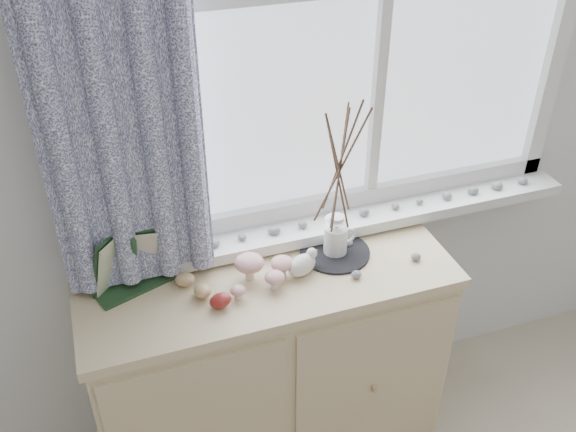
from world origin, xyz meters
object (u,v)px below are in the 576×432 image
object	(u,v)px
botanical_book	(134,264)
toadstool_cluster	(261,268)
sideboard	(270,369)
twig_pitcher	(339,164)

from	to	relation	value
botanical_book	toadstool_cluster	bearing A→B (deg)	-31.58
sideboard	toadstool_cluster	distance (m)	0.47
toadstool_cluster	twig_pitcher	xyz separation A→B (m)	(0.27, 0.06, 0.29)
sideboard	botanical_book	size ratio (longest dim) A/B	4.02
twig_pitcher	sideboard	bearing A→B (deg)	-172.67
sideboard	botanical_book	distance (m)	0.66
sideboard	twig_pitcher	bearing A→B (deg)	10.32
toadstool_cluster	botanical_book	bearing A→B (deg)	168.48
botanical_book	toadstool_cluster	size ratio (longest dim) A/B	1.35
sideboard	twig_pitcher	distance (m)	0.80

